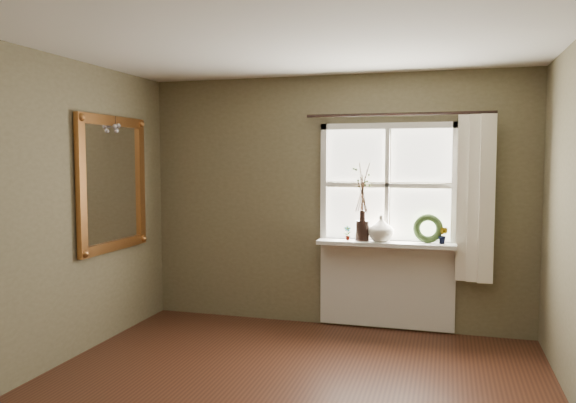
{
  "coord_description": "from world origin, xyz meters",
  "views": [
    {
      "loc": [
        1.13,
        -3.47,
        1.74
      ],
      "look_at": [
        -0.3,
        1.55,
        1.34
      ],
      "focal_mm": 35.0,
      "sensor_mm": 36.0,
      "label": 1
    }
  ],
  "objects_px": {
    "dark_jug": "(362,231)",
    "wreath": "(428,232)",
    "cream_vase": "(381,228)",
    "gilt_mirror": "(113,183)"
  },
  "relations": [
    {
      "from": "wreath",
      "to": "gilt_mirror",
      "type": "relative_size",
      "value": 0.22
    },
    {
      "from": "dark_jug",
      "to": "gilt_mirror",
      "type": "relative_size",
      "value": 0.16
    },
    {
      "from": "dark_jug",
      "to": "wreath",
      "type": "relative_size",
      "value": 0.71
    },
    {
      "from": "cream_vase",
      "to": "gilt_mirror",
      "type": "bearing_deg",
      "value": -160.58
    },
    {
      "from": "cream_vase",
      "to": "gilt_mirror",
      "type": "distance_m",
      "value": 2.66
    },
    {
      "from": "dark_jug",
      "to": "gilt_mirror",
      "type": "height_order",
      "value": "gilt_mirror"
    },
    {
      "from": "wreath",
      "to": "gilt_mirror",
      "type": "xyz_separation_m",
      "value": [
        -2.92,
        -0.91,
        0.48
      ]
    },
    {
      "from": "dark_jug",
      "to": "wreath",
      "type": "distance_m",
      "value": 0.64
    },
    {
      "from": "dark_jug",
      "to": "wreath",
      "type": "height_order",
      "value": "wreath"
    },
    {
      "from": "dark_jug",
      "to": "gilt_mirror",
      "type": "bearing_deg",
      "value": -159.13
    }
  ]
}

